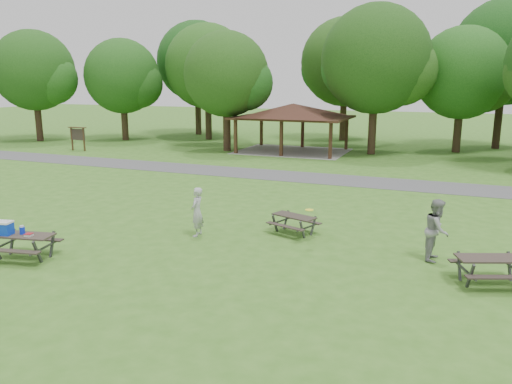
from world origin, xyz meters
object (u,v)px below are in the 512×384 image
object	(u,v)px
picnic_table_near	(17,236)
frisbee_catcher	(437,230)
frisbee_thrower	(197,212)
picnic_table_middle	(294,220)

from	to	relation	value
picnic_table_near	frisbee_catcher	distance (m)	13.15
frisbee_thrower	frisbee_catcher	bearing A→B (deg)	89.05
picnic_table_near	picnic_table_middle	bearing A→B (deg)	38.53
frisbee_catcher	picnic_table_middle	bearing A→B (deg)	84.24
picnic_table_middle	frisbee_catcher	world-z (taller)	frisbee_catcher
picnic_table_middle	frisbee_thrower	bearing A→B (deg)	-153.06
picnic_table_near	picnic_table_middle	xyz separation A→B (m)	(7.27, 5.79, -0.23)
picnic_table_near	frisbee_catcher	bearing A→B (deg)	21.53
picnic_table_middle	frisbee_thrower	size ratio (longest dim) A/B	1.09
picnic_table_middle	frisbee_thrower	distance (m)	3.55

